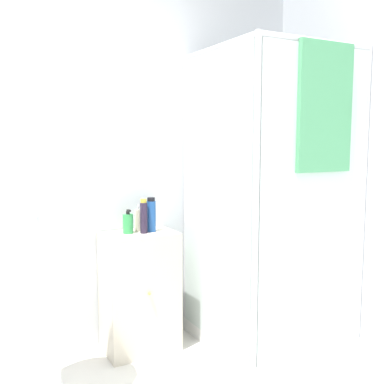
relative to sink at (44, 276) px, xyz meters
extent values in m
cube|color=silver|center=(0.24, 0.50, 0.57)|extent=(6.40, 0.06, 2.50)
cube|color=white|center=(1.48, 0.04, -0.63)|extent=(0.87, 0.87, 0.09)
cylinder|color=silver|center=(1.89, 0.45, 0.30)|extent=(0.04, 0.04, 1.95)
cylinder|color=silver|center=(1.06, 0.45, 0.30)|extent=(0.04, 0.04, 1.95)
cylinder|color=silver|center=(1.89, -0.38, 0.30)|extent=(0.04, 0.04, 1.95)
cylinder|color=silver|center=(1.06, -0.38, 0.30)|extent=(0.04, 0.04, 1.95)
cylinder|color=silver|center=(1.48, -0.38, 1.26)|extent=(0.83, 0.04, 0.04)
cylinder|color=silver|center=(1.48, 0.45, 1.26)|extent=(0.83, 0.04, 0.04)
cylinder|color=silver|center=(1.06, 0.04, 1.26)|extent=(0.04, 0.83, 0.04)
cylinder|color=silver|center=(1.89, 0.04, 1.26)|extent=(0.04, 0.83, 0.04)
cube|color=silver|center=(1.48, -0.39, 0.32)|extent=(0.79, 0.01, 1.83)
cube|color=silver|center=(1.05, 0.04, 0.32)|extent=(0.01, 0.79, 1.83)
cylinder|color=#B7BABF|center=(1.69, 0.39, 0.14)|extent=(0.02, 0.02, 1.46)
cylinder|color=#B7BABF|center=(1.69, 0.34, 0.90)|extent=(0.07, 0.07, 0.04)
cube|color=#4C9966|center=(1.52, -0.41, 0.89)|extent=(0.39, 0.03, 0.74)
cube|color=beige|center=(0.65, 0.31, -0.29)|extent=(0.47, 0.31, 0.78)
sphere|color=gold|center=(0.65, 0.14, -0.25)|extent=(0.02, 0.02, 0.02)
cylinder|color=white|center=(0.00, 0.00, -0.32)|extent=(0.13, 0.13, 0.72)
cylinder|color=white|center=(0.00, 0.00, 0.12)|extent=(0.48, 0.48, 0.15)
cylinder|color=#B7BABF|center=(0.00, 0.17, 0.26)|extent=(0.02, 0.02, 0.13)
cube|color=#B7BABF|center=(0.00, 0.13, 0.31)|extent=(0.02, 0.07, 0.02)
cylinder|color=green|center=(0.58, 0.33, 0.17)|extent=(0.07, 0.07, 0.12)
cylinder|color=black|center=(0.58, 0.33, 0.24)|extent=(0.02, 0.02, 0.02)
cube|color=black|center=(0.58, 0.31, 0.26)|extent=(0.02, 0.04, 0.01)
cylinder|color=#281E33|center=(0.67, 0.28, 0.21)|extent=(0.05, 0.05, 0.20)
cylinder|color=gold|center=(0.67, 0.28, 0.32)|extent=(0.04, 0.04, 0.02)
cylinder|color=#1E4C93|center=(0.73, 0.31, 0.21)|extent=(0.06, 0.06, 0.20)
cylinder|color=black|center=(0.73, 0.31, 0.32)|extent=(0.05, 0.05, 0.02)
cylinder|color=beige|center=(0.66, 0.36, 0.18)|extent=(0.05, 0.05, 0.14)
cylinder|color=silver|center=(0.66, 0.36, 0.26)|extent=(0.02, 0.02, 0.02)
cube|color=silver|center=(0.66, 0.35, 0.28)|extent=(0.01, 0.02, 0.01)
camera|label=1|loc=(-0.39, -2.36, 0.70)|focal=42.00mm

